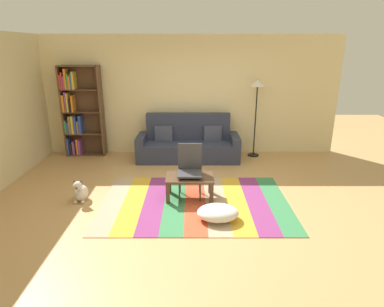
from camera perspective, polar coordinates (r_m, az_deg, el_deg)
ground_plane at (r=5.57m, az=-0.28°, el=-7.68°), size 14.00×14.00×0.00m
back_wall at (r=7.63m, az=-0.17°, el=10.09°), size 6.80×0.10×2.70m
left_wall at (r=6.79m, az=-30.52°, el=6.56°), size 0.10×5.50×2.70m
rug at (r=5.39m, az=0.65°, el=-8.54°), size 3.04×2.09×0.01m
couch at (r=7.34m, az=-0.59°, el=1.64°), size 2.26×0.80×1.00m
bookshelf at (r=7.89m, az=-19.28°, el=6.74°), size 0.90×0.28×2.05m
coffee_table at (r=5.41m, az=-0.31°, el=-4.75°), size 0.79×0.48×0.38m
pouf at (r=4.85m, az=4.64°, el=-10.32°), size 0.61×0.47×0.22m
dog at (r=5.69m, az=-18.88°, el=-6.37°), size 0.22×0.35×0.40m
standing_lamp at (r=7.44m, az=11.44°, el=10.35°), size 0.32×0.32×1.74m
tv_remote at (r=5.34m, az=0.42°, el=-4.17°), size 0.12×0.15×0.02m
folding_chair at (r=5.44m, az=-0.29°, el=-2.21°), size 0.40×0.40×0.90m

